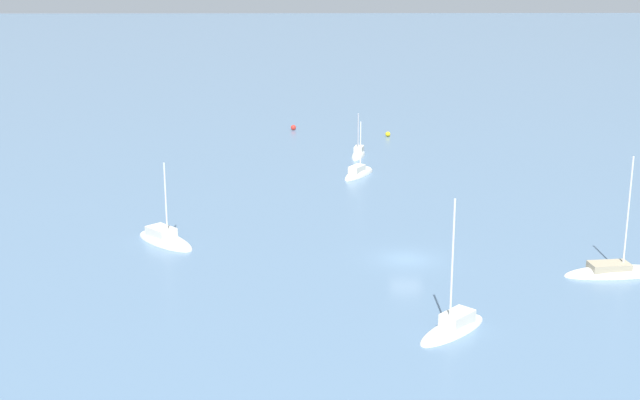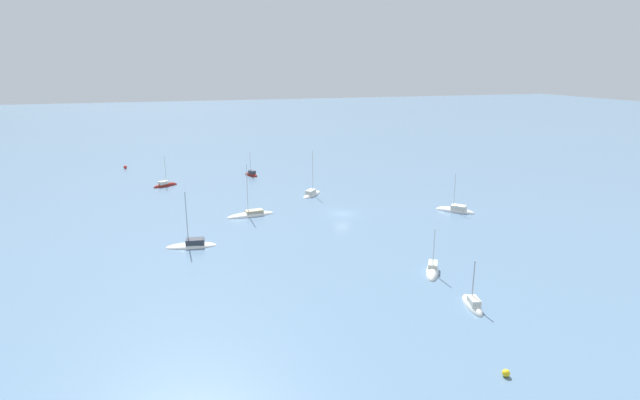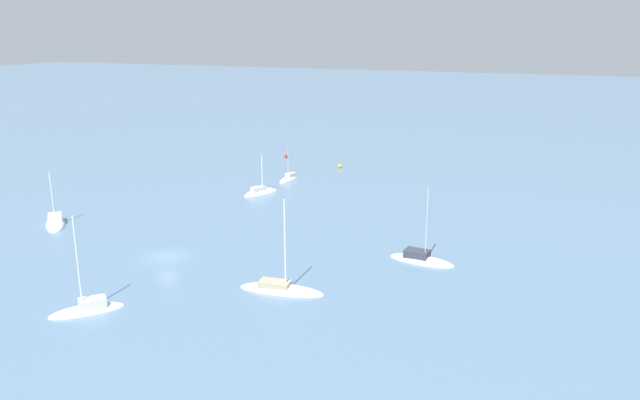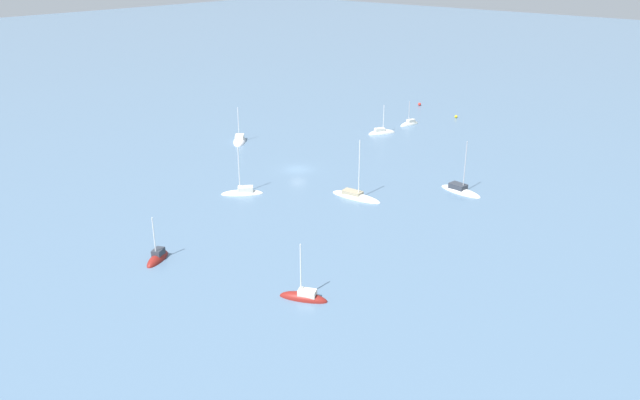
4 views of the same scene
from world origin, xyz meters
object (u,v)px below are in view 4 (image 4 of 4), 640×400
sailboat_2 (158,259)px  sailboat_4 (240,141)px  sailboat_7 (356,197)px  sailboat_5 (409,124)px  sailboat_3 (243,193)px  sailboat_6 (460,191)px  sailboat_0 (304,298)px  sailboat_1 (382,133)px  mooring_buoy_1 (420,104)px  mooring_buoy_0 (456,117)px

sailboat_2 → sailboat_4: 51.02m
sailboat_7 → sailboat_5: bearing=106.7°
sailboat_3 → sailboat_6: bearing=176.5°
sailboat_3 → sailboat_4: (-18.88, -21.77, -0.04)m
sailboat_2 → sailboat_0: bearing=77.9°
sailboat_1 → sailboat_7: size_ratio=0.69×
sailboat_0 → mooring_buoy_1: (-85.49, -40.13, 0.25)m
sailboat_1 → sailboat_5: sailboat_1 is taller
sailboat_0 → sailboat_1: bearing=-86.6°
sailboat_1 → sailboat_7: bearing=-118.9°
sailboat_1 → sailboat_6: bearing=-91.7°
sailboat_1 → sailboat_5: 9.65m
mooring_buoy_0 → sailboat_2: bearing=4.9°
sailboat_0 → sailboat_2: size_ratio=1.12×
sailboat_0 → mooring_buoy_0: size_ratio=11.03×
sailboat_1 → sailboat_6: sailboat_6 is taller
sailboat_2 → mooring_buoy_0: 86.19m
mooring_buoy_1 → sailboat_6: bearing=39.1°
sailboat_1 → sailboat_7: (31.74, 18.14, -0.00)m
sailboat_4 → sailboat_0: bearing=11.1°
sailboat_0 → sailboat_4: sailboat_4 is taller
sailboat_5 → sailboat_7: bearing=35.9°
sailboat_5 → sailboat_3: bearing=16.5°
sailboat_4 → mooring_buoy_0: (-44.96, 23.05, 0.22)m
mooring_buoy_1 → mooring_buoy_0: bearing=69.8°
sailboat_4 → mooring_buoy_1: (-49.67, 10.25, 0.25)m
sailboat_0 → sailboat_7: size_ratio=0.74×
sailboat_6 → mooring_buoy_0: 47.02m
sailboat_1 → sailboat_4: sailboat_4 is taller
sailboat_2 → sailboat_3: sailboat_3 is taller
sailboat_2 → sailboat_7: size_ratio=0.66×
sailboat_3 → sailboat_5: (-51.88, -3.37, -0.05)m
sailboat_6 → sailboat_1: bearing=154.2°
sailboat_3 → mooring_buoy_1: (-68.55, -11.52, 0.21)m
mooring_buoy_1 → sailboat_0: bearing=25.1°
sailboat_4 → mooring_buoy_1: sailboat_4 is taller
sailboat_3 → sailboat_5: size_ratio=1.59×
sailboat_4 → sailboat_5: (-32.99, 18.41, -0.01)m
sailboat_1 → sailboat_3: size_ratio=0.71×
sailboat_7 → mooring_buoy_0: (-53.35, -13.01, 0.24)m
sailboat_3 → sailboat_7: size_ratio=0.98×
sailboat_4 → sailboat_5: sailboat_4 is taller
sailboat_6 → mooring_buoy_1: (-45.18, -36.72, 0.21)m
sailboat_1 → sailboat_2: 65.48m
sailboat_5 → mooring_buoy_0: size_ratio=9.12×
sailboat_5 → mooring_buoy_1: 18.57m
mooring_buoy_0 → sailboat_4: bearing=-27.1°
sailboat_5 → sailboat_6: 40.36m
sailboat_3 → sailboat_5: bearing=-132.6°
sailboat_0 → sailboat_4: 61.82m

